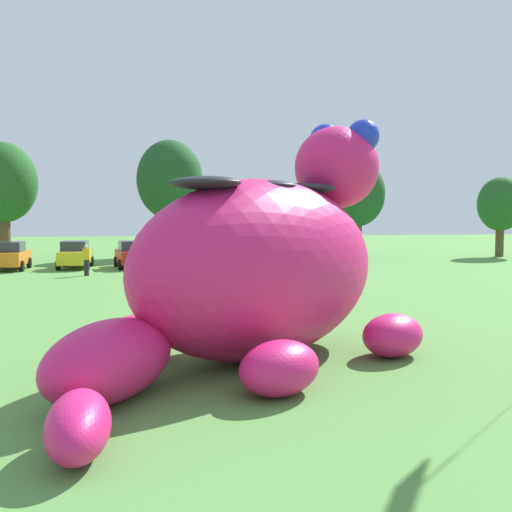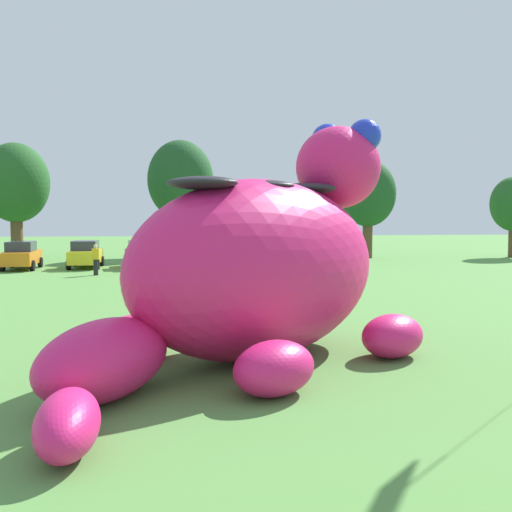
% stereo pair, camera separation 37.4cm
% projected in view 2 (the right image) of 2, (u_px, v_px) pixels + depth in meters
% --- Properties ---
extents(ground_plane, '(160.00, 160.00, 0.00)m').
position_uv_depth(ground_plane, '(242.00, 356.00, 13.99)').
color(ground_plane, '#568E42').
extents(giant_inflatable_creature, '(8.89, 10.48, 5.89)m').
position_uv_depth(giant_inflatable_creature, '(261.00, 266.00, 13.74)').
color(giant_inflatable_creature, '#E01E6B').
rests_on(giant_inflatable_creature, ground).
extents(car_orange, '(2.12, 4.19, 1.72)m').
position_uv_depth(car_orange, '(22.00, 255.00, 36.18)').
color(car_orange, orange).
rests_on(car_orange, ground).
extents(car_yellow, '(2.03, 4.15, 1.72)m').
position_uv_depth(car_yellow, '(86.00, 254.00, 37.19)').
color(car_yellow, yellow).
rests_on(car_yellow, ground).
extents(car_red, '(2.51, 4.35, 1.72)m').
position_uv_depth(car_red, '(141.00, 254.00, 37.32)').
color(car_red, red).
rests_on(car_red, ground).
extents(car_black, '(2.50, 4.34, 1.72)m').
position_uv_depth(car_black, '(202.00, 255.00, 36.88)').
color(car_black, black).
rests_on(car_black, ground).
extents(car_silver, '(2.03, 4.15, 1.72)m').
position_uv_depth(car_silver, '(248.00, 253.00, 38.12)').
color(car_silver, '#B7BABF').
rests_on(car_silver, ground).
extents(tree_left, '(4.84, 4.84, 8.60)m').
position_uv_depth(tree_left, '(15.00, 184.00, 43.14)').
color(tree_left, brown).
rests_on(tree_left, ground).
extents(tree_mid_left, '(5.19, 5.19, 9.22)m').
position_uv_depth(tree_mid_left, '(181.00, 181.00, 46.63)').
color(tree_mid_left, brown).
rests_on(tree_mid_left, ground).
extents(tree_centre_left, '(4.24, 4.24, 7.53)m').
position_uv_depth(tree_centre_left, '(368.00, 194.00, 45.33)').
color(tree_centre_left, brown).
rests_on(tree_centre_left, ground).
extents(spectator_mid_field, '(0.38, 0.26, 1.71)m').
position_uv_depth(spectator_mid_field, '(96.00, 260.00, 32.65)').
color(spectator_mid_field, black).
rests_on(spectator_mid_field, ground).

